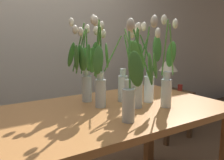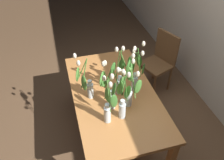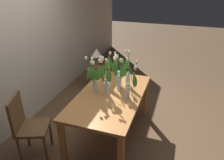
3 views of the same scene
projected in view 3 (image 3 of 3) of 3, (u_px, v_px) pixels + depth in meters
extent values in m
plane|color=brown|center=(110.00, 135.00, 3.47)|extent=(18.00, 18.00, 0.00)
cube|color=beige|center=(15.00, 44.00, 3.32)|extent=(9.00, 0.10, 2.70)
cube|color=#B7753D|center=(110.00, 96.00, 3.16)|extent=(1.60, 0.90, 0.04)
cube|color=#B7753D|center=(121.00, 158.00, 2.58)|extent=(0.07, 0.07, 0.70)
cube|color=#B7753D|center=(145.00, 98.00, 3.84)|extent=(0.07, 0.07, 0.70)
cube|color=#B7753D|center=(63.00, 143.00, 2.80)|extent=(0.07, 0.07, 0.70)
cube|color=#B7753D|center=(103.00, 91.00, 4.06)|extent=(0.07, 0.07, 0.70)
cylinder|color=silver|center=(106.00, 88.00, 3.14)|extent=(0.07, 0.07, 0.18)
cylinder|color=silver|center=(106.00, 81.00, 3.09)|extent=(0.04, 0.04, 0.05)
cylinder|color=silver|center=(106.00, 90.00, 3.15)|extent=(0.06, 0.06, 0.11)
cylinder|color=#478433|center=(106.00, 71.00, 2.99)|extent=(0.05, 0.03, 0.34)
ellipsoid|color=#F2E5C6|center=(106.00, 60.00, 2.89)|extent=(0.04, 0.04, 0.06)
ellipsoid|color=#427F33|center=(109.00, 76.00, 2.98)|extent=(0.07, 0.09, 0.17)
cylinder|color=#478433|center=(103.00, 70.00, 3.07)|extent=(0.07, 0.10, 0.30)
ellipsoid|color=#F2E5C6|center=(101.00, 58.00, 3.04)|extent=(0.04, 0.04, 0.06)
ellipsoid|color=#427F33|center=(100.00, 71.00, 3.10)|extent=(0.08, 0.06, 0.18)
cylinder|color=#478433|center=(103.00, 71.00, 3.06)|extent=(0.04, 0.11, 0.27)
ellipsoid|color=#F2E5C6|center=(99.00, 61.00, 3.03)|extent=(0.04, 0.04, 0.06)
ellipsoid|color=#427F33|center=(99.00, 74.00, 3.08)|extent=(0.08, 0.05, 0.17)
cylinder|color=#478433|center=(104.00, 70.00, 3.00)|extent=(0.03, 0.04, 0.35)
ellipsoid|color=#F2E5C6|center=(103.00, 59.00, 2.92)|extent=(0.04, 0.04, 0.06)
ellipsoid|color=#427F33|center=(102.00, 75.00, 2.99)|extent=(0.08, 0.08, 0.18)
cylinder|color=silver|center=(128.00, 80.00, 3.37)|extent=(0.07, 0.07, 0.18)
cylinder|color=silver|center=(128.00, 74.00, 3.32)|extent=(0.04, 0.04, 0.05)
cylinder|color=silver|center=(128.00, 82.00, 3.39)|extent=(0.06, 0.06, 0.11)
cylinder|color=#56933D|center=(127.00, 63.00, 3.26)|extent=(0.01, 0.05, 0.35)
ellipsoid|color=#F2E5C6|center=(126.00, 52.00, 3.19)|extent=(0.04, 0.04, 0.06)
ellipsoid|color=#427F33|center=(124.00, 63.00, 3.25)|extent=(0.09, 0.05, 0.18)
cylinder|color=#56933D|center=(129.00, 63.00, 3.29)|extent=(0.07, 0.02, 0.32)
ellipsoid|color=#F2E5C6|center=(129.00, 52.00, 3.24)|extent=(0.04, 0.04, 0.06)
ellipsoid|color=#427F33|center=(127.00, 64.00, 3.34)|extent=(0.05, 0.09, 0.18)
cylinder|color=silver|center=(119.00, 84.00, 3.26)|extent=(0.07, 0.07, 0.18)
cylinder|color=silver|center=(119.00, 77.00, 3.21)|extent=(0.04, 0.04, 0.05)
cylinder|color=silver|center=(119.00, 86.00, 3.27)|extent=(0.06, 0.06, 0.11)
cylinder|color=#3D752D|center=(117.00, 67.00, 3.19)|extent=(0.07, 0.08, 0.29)
ellipsoid|color=#F2E5C6|center=(116.00, 56.00, 3.16)|extent=(0.04, 0.04, 0.06)
ellipsoid|color=#4C8E38|center=(114.00, 67.00, 3.21)|extent=(0.09, 0.08, 0.18)
cylinder|color=#3D752D|center=(120.00, 70.00, 3.09)|extent=(0.09, 0.06, 0.29)
ellipsoid|color=#F2E5C6|center=(122.00, 61.00, 2.98)|extent=(0.04, 0.04, 0.06)
ellipsoid|color=#4C8E38|center=(123.00, 71.00, 3.07)|extent=(0.09, 0.10, 0.18)
cylinder|color=#3D752D|center=(123.00, 68.00, 3.17)|extent=(0.07, 0.09, 0.25)
ellipsoid|color=#F2E5C6|center=(127.00, 59.00, 3.13)|extent=(0.04, 0.04, 0.06)
ellipsoid|color=#4C8E38|center=(125.00, 71.00, 3.24)|extent=(0.10, 0.06, 0.18)
cylinder|color=#3D752D|center=(120.00, 69.00, 3.10)|extent=(0.09, 0.05, 0.30)
ellipsoid|color=#F2E5C6|center=(121.00, 60.00, 2.99)|extent=(0.04, 0.04, 0.06)
ellipsoid|color=#4C8E38|center=(122.00, 72.00, 3.07)|extent=(0.06, 0.07, 0.17)
cylinder|color=silver|center=(109.00, 82.00, 3.32)|extent=(0.07, 0.07, 0.18)
cylinder|color=silver|center=(109.00, 75.00, 3.27)|extent=(0.04, 0.04, 0.05)
cylinder|color=silver|center=(109.00, 84.00, 3.34)|extent=(0.06, 0.06, 0.11)
cylinder|color=#56933D|center=(113.00, 66.00, 3.20)|extent=(0.03, 0.12, 0.29)
ellipsoid|color=#F2E5C6|center=(117.00, 57.00, 3.12)|extent=(0.04, 0.04, 0.06)
ellipsoid|color=#4C8E38|center=(116.00, 68.00, 3.23)|extent=(0.09, 0.04, 0.18)
cylinder|color=#56933D|center=(109.00, 64.00, 3.27)|extent=(0.12, 0.03, 0.29)
ellipsoid|color=#F2E5C6|center=(110.00, 53.00, 3.25)|extent=(0.04, 0.04, 0.06)
ellipsoid|color=#4C8E38|center=(108.00, 64.00, 3.32)|extent=(0.03, 0.09, 0.18)
cylinder|color=#56933D|center=(105.00, 69.00, 3.17)|extent=(0.11, 0.07, 0.25)
ellipsoid|color=#F2E5C6|center=(101.00, 61.00, 3.08)|extent=(0.04, 0.04, 0.06)
ellipsoid|color=#4C8E38|center=(104.00, 70.00, 3.13)|extent=(0.08, 0.09, 0.18)
cylinder|color=#56933D|center=(112.00, 68.00, 3.20)|extent=(0.01, 0.10, 0.26)
ellipsoid|color=#F2E5C6|center=(115.00, 60.00, 3.12)|extent=(0.04, 0.04, 0.06)
ellipsoid|color=#4C8E38|center=(115.00, 69.00, 3.22)|extent=(0.10, 0.03, 0.18)
cylinder|color=silver|center=(95.00, 87.00, 3.18)|extent=(0.07, 0.07, 0.18)
cylinder|color=silver|center=(95.00, 80.00, 3.13)|extent=(0.04, 0.04, 0.05)
cylinder|color=silver|center=(95.00, 88.00, 3.20)|extent=(0.06, 0.06, 0.11)
cylinder|color=#478433|center=(93.00, 72.00, 3.03)|extent=(0.08, 0.01, 0.29)
ellipsoid|color=#F2E5C6|center=(92.00, 63.00, 2.94)|extent=(0.04, 0.04, 0.06)
ellipsoid|color=#427F33|center=(94.00, 75.00, 3.01)|extent=(0.03, 0.09, 0.18)
cylinder|color=#478433|center=(94.00, 72.00, 3.05)|extent=(0.05, 0.02, 0.28)
ellipsoid|color=#F2E5C6|center=(94.00, 63.00, 2.97)|extent=(0.04, 0.04, 0.06)
ellipsoid|color=#427F33|center=(96.00, 75.00, 3.02)|extent=(0.06, 0.10, 0.18)
cylinder|color=#478433|center=(93.00, 70.00, 3.09)|extent=(0.04, 0.05, 0.30)
ellipsoid|color=#F2E5C6|center=(92.00, 59.00, 3.05)|extent=(0.04, 0.04, 0.06)
ellipsoid|color=#427F33|center=(90.00, 73.00, 3.14)|extent=(0.10, 0.07, 0.18)
cylinder|color=#478433|center=(90.00, 69.00, 3.04)|extent=(0.06, 0.09, 0.33)
ellipsoid|color=#F2E5C6|center=(86.00, 58.00, 2.96)|extent=(0.04, 0.04, 0.06)
ellipsoid|color=#427F33|center=(88.00, 74.00, 3.03)|extent=(0.10, 0.08, 0.18)
cylinder|color=silver|center=(127.00, 92.00, 3.03)|extent=(0.07, 0.07, 0.18)
cylinder|color=silver|center=(128.00, 85.00, 2.98)|extent=(0.04, 0.04, 0.05)
cylinder|color=silver|center=(127.00, 94.00, 3.04)|extent=(0.06, 0.06, 0.11)
cylinder|color=#478433|center=(132.00, 74.00, 2.93)|extent=(0.08, 0.10, 0.31)
ellipsoid|color=#F2E5C6|center=(137.00, 62.00, 2.88)|extent=(0.04, 0.04, 0.06)
ellipsoid|color=#4C8E38|center=(134.00, 78.00, 3.00)|extent=(0.09, 0.06, 0.18)
cylinder|color=#478433|center=(131.00, 77.00, 2.86)|extent=(0.08, 0.11, 0.28)
ellipsoid|color=#F2E5C6|center=(135.00, 68.00, 2.75)|extent=(0.04, 0.04, 0.06)
ellipsoid|color=#4C8E38|center=(135.00, 81.00, 2.87)|extent=(0.08, 0.08, 0.18)
cylinder|color=silver|center=(118.00, 79.00, 3.41)|extent=(0.07, 0.07, 0.18)
cylinder|color=silver|center=(118.00, 73.00, 3.36)|extent=(0.04, 0.04, 0.05)
cylinder|color=silver|center=(118.00, 81.00, 3.42)|extent=(0.06, 0.06, 0.11)
cylinder|color=#3D752D|center=(116.00, 66.00, 3.26)|extent=(0.10, 0.04, 0.26)
ellipsoid|color=#F2E5C6|center=(114.00, 58.00, 3.16)|extent=(0.04, 0.04, 0.06)
ellipsoid|color=#4C8E38|center=(116.00, 70.00, 3.24)|extent=(0.07, 0.07, 0.17)
cylinder|color=#3D752D|center=(117.00, 63.00, 3.29)|extent=(0.02, 0.05, 0.31)
ellipsoid|color=#F2E5C6|center=(115.00, 53.00, 3.22)|extent=(0.04, 0.04, 0.06)
ellipsoid|color=#4C8E38|center=(114.00, 69.00, 3.30)|extent=(0.10, 0.08, 0.18)
cube|color=brown|center=(33.00, 128.00, 2.93)|extent=(0.52, 0.52, 0.04)
cylinder|color=brown|center=(51.00, 133.00, 3.19)|extent=(0.04, 0.04, 0.43)
cylinder|color=brown|center=(45.00, 150.00, 2.88)|extent=(0.04, 0.04, 0.43)
cylinder|color=brown|center=(27.00, 134.00, 3.17)|extent=(0.04, 0.04, 0.43)
cylinder|color=brown|center=(19.00, 151.00, 2.87)|extent=(0.04, 0.04, 0.43)
cube|color=brown|center=(16.00, 113.00, 2.81)|extent=(0.39, 0.18, 0.46)
cube|color=brown|center=(98.00, 68.00, 4.59)|extent=(0.44, 0.44, 0.04)
cube|color=brown|center=(103.00, 85.00, 4.50)|extent=(0.04, 0.04, 0.51)
cube|color=brown|center=(109.00, 77.00, 4.82)|extent=(0.04, 0.04, 0.51)
cube|color=brown|center=(86.00, 82.00, 4.61)|extent=(0.04, 0.04, 0.51)
cube|color=brown|center=(93.00, 75.00, 4.93)|extent=(0.04, 0.04, 0.51)
cylinder|color=olive|center=(97.00, 66.00, 4.60)|extent=(0.12, 0.12, 0.02)
cylinder|color=olive|center=(97.00, 61.00, 4.55)|extent=(0.02, 0.02, 0.22)
cone|color=beige|center=(97.00, 52.00, 4.46)|extent=(0.22, 0.22, 0.16)
cylinder|color=#B72D23|center=(103.00, 63.00, 4.67)|extent=(0.06, 0.06, 0.07)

